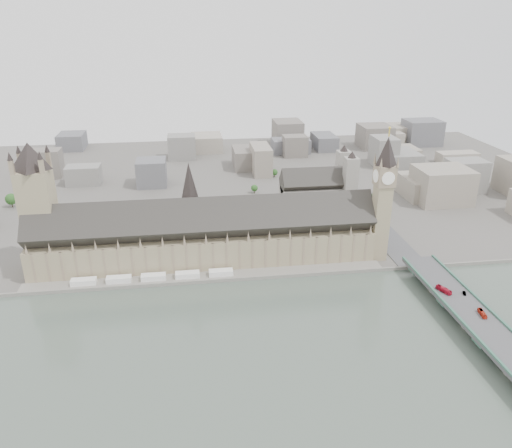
{
  "coord_description": "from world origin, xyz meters",
  "views": [
    {
      "loc": [
        -10.08,
        -339.43,
        182.16
      ],
      "look_at": [
        42.3,
        33.08,
        25.13
      ],
      "focal_mm": 35.0,
      "sensor_mm": 36.0,
      "label": 1
    }
  ],
  "objects": [
    {
      "name": "red_bus_north",
      "position": [
        156.06,
        -67.16,
        11.9
      ],
      "size": [
        6.86,
        12.05,
        3.3
      ],
      "primitive_type": "imported",
      "rotation": [
        0.0,
        0.0,
        0.37
      ],
      "color": "red",
      "rests_on": "westminster_bridge"
    },
    {
      "name": "terrace_tents",
      "position": [
        -40.0,
        -7.0,
        4.0
      ],
      "size": [
        118.0,
        7.0,
        4.0
      ],
      "color": "white",
      "rests_on": "river_terrace"
    },
    {
      "name": "red_bus_south",
      "position": [
        166.06,
        -97.28,
        11.65
      ],
      "size": [
        3.88,
        10.3,
        2.8
      ],
      "primitive_type": "imported",
      "rotation": [
        0.0,
        0.0,
        -0.15
      ],
      "color": "red",
      "rests_on": "westminster_bridge"
    },
    {
      "name": "river_terrace",
      "position": [
        0.0,
        -7.5,
        1.0
      ],
      "size": [
        270.0,
        15.0,
        2.0
      ],
      "primitive_type": "cube",
      "color": "slate",
      "rests_on": "ground"
    },
    {
      "name": "palace_of_westminster",
      "position": [
        0.0,
        19.7,
        22.71
      ],
      "size": [
        265.0,
        40.73,
        55.44
      ],
      "color": "gray",
      "rests_on": "ground"
    },
    {
      "name": "westminster_bridge",
      "position": [
        162.0,
        -87.5,
        5.12
      ],
      "size": [
        25.0,
        325.0,
        10.25
      ],
      "primitive_type": "cube",
      "color": "#474749",
      "rests_on": "ground"
    },
    {
      "name": "embankment_wall",
      "position": [
        0.0,
        -15.0,
        1.5
      ],
      "size": [
        600.0,
        1.5,
        3.0
      ],
      "primitive_type": "cube",
      "color": "slate",
      "rests_on": "ground"
    },
    {
      "name": "central_tower",
      "position": [
        -10.0,
        26.0,
        57.92
      ],
      "size": [
        13.0,
        13.0,
        48.0
      ],
      "color": "gray",
      "rests_on": "ground"
    },
    {
      "name": "park_trees",
      "position": [
        -10.0,
        60.0,
        7.5
      ],
      "size": [
        110.0,
        30.0,
        15.0
      ],
      "primitive_type": null,
      "color": "#204418",
      "rests_on": "ground"
    },
    {
      "name": "city_skyline_inland",
      "position": [
        0.0,
        245.0,
        19.0
      ],
      "size": [
        720.0,
        360.0,
        38.0
      ],
      "primitive_type": null,
      "color": "gray",
      "rests_on": "ground"
    },
    {
      "name": "ground",
      "position": [
        0.0,
        0.0,
        0.0
      ],
      "size": [
        900.0,
        900.0,
        0.0
      ],
      "primitive_type": "plane",
      "color": "#595651",
      "rests_on": "ground"
    },
    {
      "name": "bridge_parapets",
      "position": [
        162.0,
        -132.0,
        10.82
      ],
      "size": [
        25.0,
        235.0,
        1.15
      ],
      "primitive_type": null,
      "color": "#3A6A57",
      "rests_on": "westminster_bridge"
    },
    {
      "name": "elizabeth_tower",
      "position": [
        138.0,
        8.0,
        58.09
      ],
      "size": [
        17.0,
        17.0,
        107.5
      ],
      "color": "gray",
      "rests_on": "ground"
    },
    {
      "name": "car_silver",
      "position": [
        168.44,
        -71.89,
        11.05
      ],
      "size": [
        3.26,
        5.16,
        1.61
      ],
      "primitive_type": "imported",
      "rotation": [
        0.0,
        0.0,
        -0.35
      ],
      "color": "gray",
      "rests_on": "westminster_bridge"
    },
    {
      "name": "river_thames",
      "position": [
        0.0,
        -165.0,
        0.0
      ],
      "size": [
        600.0,
        600.0,
        0.0
      ],
      "primitive_type": "plane",
      "color": "#445046",
      "rests_on": "ground"
    },
    {
      "name": "victoria_tower",
      "position": [
        -122.0,
        26.0,
        55.2
      ],
      "size": [
        30.0,
        30.0,
        100.0
      ],
      "color": "gray",
      "rests_on": "ground"
    },
    {
      "name": "westminster_abbey",
      "position": [
        110.92,
        95.0,
        25.08
      ],
      "size": [
        68.0,
        36.0,
        64.0
      ],
      "color": "gray",
      "rests_on": "ground"
    }
  ]
}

